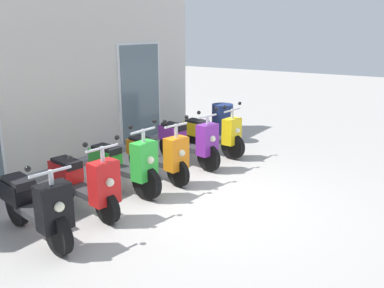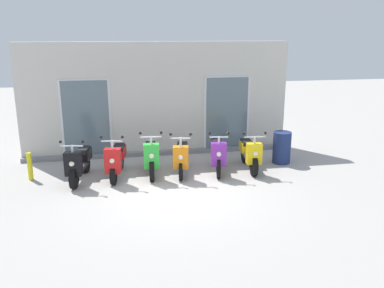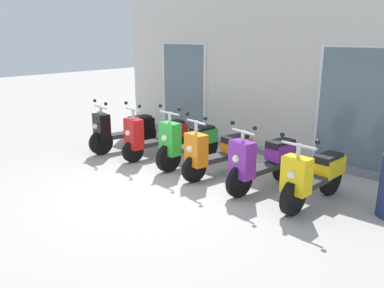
# 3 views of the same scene
# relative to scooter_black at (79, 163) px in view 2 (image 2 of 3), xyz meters

# --- Properties ---
(ground_plane) EXTENTS (40.00, 40.00, 0.00)m
(ground_plane) POSITION_rel_scooter_black_xyz_m (2.18, -1.14, -0.46)
(ground_plane) COLOR #A8A39E
(storefront_facade) EXTENTS (7.89, 0.50, 3.31)m
(storefront_facade) POSITION_rel_scooter_black_xyz_m (2.18, 2.04, 1.13)
(storefront_facade) COLOR beige
(storefront_facade) RESTS_ON ground_plane
(scooter_black) EXTENTS (0.66, 1.62, 1.16)m
(scooter_black) POSITION_rel_scooter_black_xyz_m (0.00, 0.00, 0.00)
(scooter_black) COLOR black
(scooter_black) RESTS_ON ground_plane
(scooter_red) EXTENTS (0.64, 1.58, 1.20)m
(scooter_red) POSITION_rel_scooter_black_xyz_m (0.90, 0.10, -0.00)
(scooter_red) COLOR black
(scooter_red) RESTS_ON ground_plane
(scooter_green) EXTENTS (0.57, 1.59, 1.25)m
(scooter_green) POSITION_rel_scooter_black_xyz_m (1.78, 0.14, 0.01)
(scooter_green) COLOR black
(scooter_green) RESTS_ON ground_plane
(scooter_orange) EXTENTS (0.66, 1.56, 1.20)m
(scooter_orange) POSITION_rel_scooter_black_xyz_m (2.56, 0.07, 0.00)
(scooter_orange) COLOR black
(scooter_orange) RESTS_ON ground_plane
(scooter_purple) EXTENTS (0.64, 1.60, 1.19)m
(scooter_purple) POSITION_rel_scooter_black_xyz_m (3.51, 0.04, 0.04)
(scooter_purple) COLOR black
(scooter_purple) RESTS_ON ground_plane
(scooter_yellow) EXTENTS (0.61, 1.60, 1.15)m
(scooter_yellow) POSITION_rel_scooter_black_xyz_m (4.39, 0.03, -0.02)
(scooter_yellow) COLOR black
(scooter_yellow) RESTS_ON ground_plane
(curb_bollard) EXTENTS (0.12, 0.12, 0.70)m
(curb_bollard) POSITION_rel_scooter_black_xyz_m (-1.22, 0.27, -0.11)
(curb_bollard) COLOR yellow
(curb_bollard) RESTS_ON ground_plane
(trash_bin) EXTENTS (0.50, 0.50, 0.89)m
(trash_bin) POSITION_rel_scooter_black_xyz_m (5.46, 0.39, -0.02)
(trash_bin) COLOR navy
(trash_bin) RESTS_ON ground_plane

